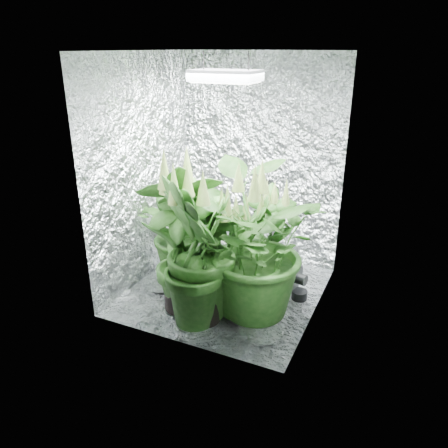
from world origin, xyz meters
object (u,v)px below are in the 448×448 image
plant_e (249,247)px  plant_c (248,248)px  plant_a (185,233)px  circulation_fan (297,283)px  plant_b (270,237)px  plant_f (181,239)px  grow_lamp (225,76)px  plant_g (200,253)px  plant_d (218,251)px

plant_e → plant_c: bearing=113.1°
plant_c → plant_e: size_ratio=0.73×
plant_a → plant_e: bearing=-25.1°
plant_c → circulation_fan: bearing=9.3°
plant_b → plant_e: bearing=-85.9°
plant_a → plant_f: bearing=-63.5°
grow_lamp → plant_e: 1.28m
plant_g → plant_b: bearing=74.1°
plant_b → plant_d: bearing=-114.7°
plant_b → plant_g: 0.93m
plant_b → plant_d: plant_d is taller
plant_a → plant_d: size_ratio=0.89×
plant_f → circulation_fan: plant_f is taller
plant_b → plant_c: 0.29m
plant_a → plant_e: (0.77, -0.36, 0.17)m
plant_d → plant_f: size_ratio=0.80×
plant_c → plant_e: bearing=-66.9°
plant_d → circulation_fan: (0.58, 0.36, -0.35)m
grow_lamp → plant_d: size_ratio=0.47×
plant_g → circulation_fan: 1.01m
plant_c → plant_b: bearing=68.5°
circulation_fan → plant_e: bearing=-112.1°
plant_d → plant_g: (0.00, -0.32, 0.12)m
plant_d → plant_e: plant_e is taller
plant_a → plant_c: bearing=-0.2°
plant_a → grow_lamp: bearing=-11.4°
plant_f → circulation_fan: 1.09m
plant_d → plant_e: size_ratio=0.84×
plant_c → plant_a: bearing=179.8°
grow_lamp → plant_a: 1.45m
plant_c → plant_d: plant_d is taller
plant_a → plant_b: size_ratio=0.98×
plant_d → plant_g: plant_g is taller
plant_a → plant_b: 0.77m
plant_e → plant_d: bearing=166.7°
grow_lamp → plant_e: bearing=-39.7°
grow_lamp → plant_e: size_ratio=0.39×
plant_g → plant_f: bearing=148.5°
grow_lamp → plant_c: size_ratio=0.54×
plant_b → plant_c: bearing=-111.5°
plant_a → plant_e: plant_e is taller
plant_b → plant_e: 0.65m
plant_b → plant_f: plant_f is taller
grow_lamp → plant_g: grow_lamp is taller
plant_a → plant_d: plant_d is taller
plant_e → grow_lamp: bearing=140.3°
plant_d → plant_g: 0.34m
plant_b → plant_a: bearing=-159.7°
plant_d → plant_f: 0.32m
plant_g → plant_e: bearing=40.5°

